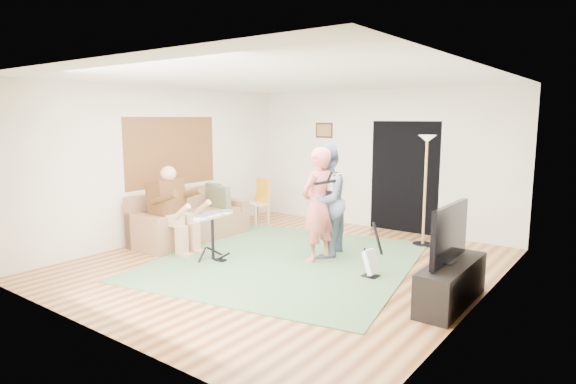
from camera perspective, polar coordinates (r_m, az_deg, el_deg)
The scene contains 19 objects.
floor at distance 7.27m, azimuth -0.28°, elevation -8.48°, with size 6.00×6.00×0.00m, color brown.
walls at distance 6.99m, azimuth -0.29°, elevation 2.15°, with size 5.50×6.00×2.70m, color silver, non-canonical shape.
ceiling at distance 6.97m, azimuth -0.29°, elevation 13.25°, with size 6.00×6.00×0.00m, color white.
window_blinds at distance 9.02m, azimuth -13.59°, elevation 4.67°, with size 2.05×2.05×0.00m, color brown.
doorway at distance 9.34m, azimuth 13.60°, elevation 1.72°, with size 2.10×2.10×0.00m, color black.
picture_frame at distance 10.12m, azimuth 4.31°, elevation 7.30°, with size 0.42×0.03×0.32m, color #3F2314.
area_rug at distance 7.40m, azimuth -0.27°, elevation -8.10°, with size 3.62×3.91×0.02m, color #486E42.
sofa at distance 8.81m, azimuth -11.78°, elevation -3.66°, with size 0.88×2.14×0.87m.
drummer at distance 8.03m, azimuth -13.28°, elevation -3.07°, with size 0.90×0.51×1.39m.
drum_kit at distance 7.45m, azimuth -8.91°, elevation -5.55°, with size 0.41×0.73×0.75m.
singer at distance 7.22m, azimuth 3.53°, elevation -1.54°, with size 0.63×0.41×1.73m, color #DB645F.
microphone at distance 7.05m, azimuth 4.93°, elevation 1.70°, with size 0.06×0.06×0.24m, color black, non-canonical shape.
guitarist at distance 7.48m, azimuth 4.35°, elevation -1.07°, with size 0.86×0.67×1.76m, color slate.
guitar_held at distance 7.33m, azimuth 5.70°, elevation 1.22°, with size 0.12×0.60×0.26m, color white, non-canonical shape.
guitar_spare at distance 6.70m, azimuth 9.87°, elevation -8.14°, with size 0.28×0.25×0.78m.
torchiere_lamp at distance 8.38m, azimuth 16.02°, elevation 2.47°, with size 0.34×0.34×1.88m.
dining_chair at distance 9.87m, azimuth -3.58°, elevation -1.91°, with size 0.46×0.48×0.93m.
tv_cabinet at distance 6.00m, azimuth 18.79°, elevation -10.25°, with size 0.40×1.40×0.50m, color black.
television at distance 5.85m, azimuth 18.61°, elevation -4.60°, with size 0.06×1.08×0.67m, color black.
Camera 1 is at (4.19, -5.54, 2.16)m, focal length 30.00 mm.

